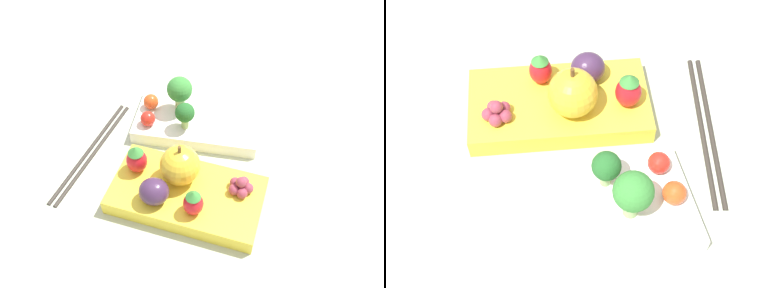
# 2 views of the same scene
# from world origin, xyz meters

# --- Properties ---
(ground_plane) EXTENTS (4.00, 4.00, 0.00)m
(ground_plane) POSITION_xyz_m (0.00, 0.00, 0.00)
(ground_plane) COLOR #ADB7A3
(bento_box_savoury) EXTENTS (0.19, 0.12, 0.02)m
(bento_box_savoury) POSITION_xyz_m (-0.00, 0.07, 0.01)
(bento_box_savoury) COLOR white
(bento_box_savoury) RESTS_ON ground_plane
(bento_box_fruit) EXTENTS (0.21, 0.13, 0.02)m
(bento_box_fruit) POSITION_xyz_m (0.01, -0.07, 0.01)
(bento_box_fruit) COLOR yellow
(bento_box_fruit) RESTS_ON ground_plane
(broccoli_floret_0) EXTENTS (0.04, 0.04, 0.06)m
(broccoli_floret_0) POSITION_xyz_m (-0.03, 0.08, 0.06)
(broccoli_floret_0) COLOR #93B770
(broccoli_floret_0) RESTS_ON bento_box_savoury
(broccoli_floret_1) EXTENTS (0.03, 0.03, 0.05)m
(broccoli_floret_1) POSITION_xyz_m (-0.01, 0.04, 0.05)
(broccoli_floret_1) COLOR #93B770
(broccoli_floret_1) RESTS_ON bento_box_savoury
(cherry_tomato_0) EXTENTS (0.02, 0.02, 0.02)m
(cherry_tomato_0) POSITION_xyz_m (-0.08, 0.08, 0.03)
(cherry_tomato_0) COLOR #DB4C1E
(cherry_tomato_0) RESTS_ON bento_box_savoury
(cherry_tomato_1) EXTENTS (0.02, 0.02, 0.02)m
(cherry_tomato_1) POSITION_xyz_m (-0.07, 0.04, 0.03)
(cherry_tomato_1) COLOR red
(cherry_tomato_1) RESTS_ON bento_box_savoury
(apple) EXTENTS (0.05, 0.05, 0.06)m
(apple) POSITION_xyz_m (0.00, -0.05, 0.05)
(apple) COLOR gold
(apple) RESTS_ON bento_box_fruit
(strawberry_0) EXTENTS (0.03, 0.03, 0.04)m
(strawberry_0) POSITION_xyz_m (-0.06, -0.05, 0.05)
(strawberry_0) COLOR red
(strawberry_0) RESTS_ON bento_box_fruit
(strawberry_1) EXTENTS (0.03, 0.03, 0.04)m
(strawberry_1) POSITION_xyz_m (0.03, -0.10, 0.04)
(strawberry_1) COLOR red
(strawberry_1) RESTS_ON bento_box_fruit
(plum) EXTENTS (0.04, 0.04, 0.04)m
(plum) POSITION_xyz_m (-0.03, -0.09, 0.04)
(plum) COLOR #42284C
(plum) RESTS_ON bento_box_fruit
(grape_cluster) EXTENTS (0.03, 0.03, 0.03)m
(grape_cluster) POSITION_xyz_m (0.08, -0.06, 0.03)
(grape_cluster) COLOR #93384C
(grape_cluster) RESTS_ON bento_box_fruit
(chopsticks_pair) EXTENTS (0.06, 0.21, 0.01)m
(chopsticks_pair) POSITION_xyz_m (-0.15, -0.01, 0.00)
(chopsticks_pair) COLOR #332D28
(chopsticks_pair) RESTS_ON ground_plane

